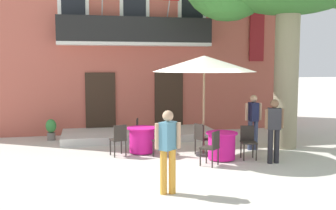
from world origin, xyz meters
TOP-DOWN VIEW (x-y plane):
  - ground_plane at (0.00, 0.00)m, footprint 120.00×120.00m
  - building_facade at (-0.74, 6.99)m, footprint 13.00×5.09m
  - entrance_step_platform at (-0.74, 3.93)m, footprint 5.36×2.15m
  - cafe_table_near_tree at (1.01, 0.28)m, footprint 0.86×0.86m
  - cafe_chair_near_tree_0 at (0.54, -0.31)m, footprint 0.57×0.57m
  - cafe_chair_near_tree_1 at (1.77, 0.23)m, footprint 0.46×0.46m
  - cafe_chair_near_tree_2 at (0.64, 0.93)m, footprint 0.53×0.53m
  - cafe_table_middle at (-1.00, 1.56)m, footprint 0.86×0.86m
  - cafe_chair_middle_0 at (-0.93, 2.31)m, footprint 0.47×0.47m
  - cafe_chair_middle_1 at (-1.70, 1.27)m, footprint 0.50×0.50m
  - cafe_chair_middle_2 at (-0.46, 1.03)m, footprint 0.56×0.56m
  - cafe_umbrella at (0.67, 0.85)m, footprint 2.90×2.90m
  - ground_planter_left at (-3.77, 4.14)m, footprint 0.35×0.35m
  - pedestrian_near_entrance at (-1.03, -2.19)m, footprint 0.53×0.39m
  - pedestrian_mid_plaza at (2.22, -0.38)m, footprint 0.53×0.33m
  - pedestrian_by_tree at (2.38, 1.26)m, footprint 0.53×0.35m

SIDE VIEW (x-z plane):
  - ground_plane at x=0.00m, z-range 0.00..0.00m
  - entrance_step_platform at x=-0.74m, z-range 0.00..0.25m
  - cafe_table_near_tree at x=1.01m, z-range 0.01..0.77m
  - cafe_table_middle at x=-1.00m, z-range 0.01..0.77m
  - ground_planter_left at x=-3.77m, z-range 0.04..0.77m
  - cafe_chair_near_tree_0 at x=0.54m, z-range 0.07..0.98m
  - cafe_chair_near_tree_1 at x=1.77m, z-range 0.07..0.98m
  - cafe_chair_near_tree_2 at x=0.64m, z-range 0.07..0.98m
  - cafe_chair_middle_0 at x=-0.93m, z-range 0.07..0.98m
  - cafe_chair_middle_1 at x=-1.70m, z-range 0.07..0.98m
  - cafe_chair_middle_2 at x=-0.46m, z-range 0.07..0.98m
  - pedestrian_by_tree at x=2.38m, z-range 0.11..1.80m
  - pedestrian_mid_plaza at x=2.22m, z-range 0.11..1.81m
  - pedestrian_near_entrance at x=-1.03m, z-range 0.11..1.81m
  - cafe_umbrella at x=0.67m, z-range 1.19..4.04m
  - building_facade at x=-0.74m, z-range 0.00..7.50m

